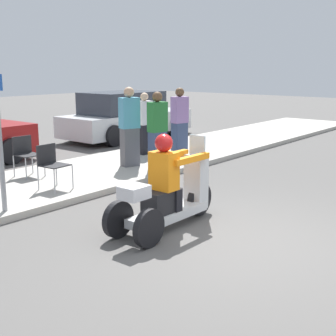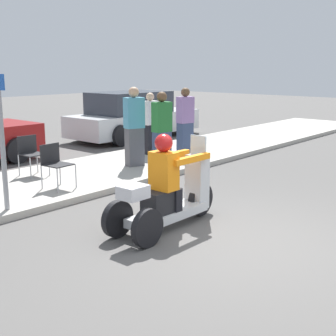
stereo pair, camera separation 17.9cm
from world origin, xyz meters
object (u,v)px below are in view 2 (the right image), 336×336
Objects in this scene: spectator_far_back at (134,128)px; folding_chair_curbside at (31,151)px; spectator_with_child at (185,123)px; street_sign at (2,135)px; spectator_mid_group at (162,132)px; folding_chair_set_back at (55,161)px; parked_car_lot_right at (133,116)px; motorcycle_trike at (168,194)px; spectator_near_curb at (150,125)px.

folding_chair_curbside is at bearing 154.68° from spectator_far_back.
spectator_far_back is at bearing 178.07° from spectator_with_child.
spectator_with_child is at bearing 8.00° from street_sign.
spectator_mid_group reaches higher than folding_chair_set_back.
spectator_mid_group reaches higher than parked_car_lot_right.
motorcycle_trike is 5.36m from spectator_near_curb.
parked_car_lot_right is at bearing 31.15° from street_sign.
folding_chair_curbside is (-2.26, 1.65, -0.31)m from spectator_mid_group.
spectator_near_curb is (3.74, 3.83, 0.36)m from motorcycle_trike.
parked_car_lot_right is (3.54, 3.56, -0.26)m from spectator_far_back.
parked_car_lot_right is 2.14× the size of street_sign.
motorcycle_trike is 1.22× the size of spectator_with_child.
folding_chair_set_back is (-4.14, -0.21, -0.32)m from spectator_with_child.
spectator_mid_group is at bearing -74.37° from spectator_far_back.
street_sign is at bearing -162.89° from spectator_near_curb.
spectator_with_child is 0.36× the size of parked_car_lot_right.
spectator_near_curb is at bearing 17.11° from street_sign.
motorcycle_trike is 5.21m from spectator_with_child.
street_sign is (-3.72, -0.83, 0.34)m from spectator_far_back.
street_sign is at bearing -132.28° from folding_chair_curbside.
spectator_near_curb is 0.90m from spectator_with_child.
spectator_with_child is 0.78× the size of street_sign.
spectator_mid_group is at bearing -158.89° from spectator_with_child.
parked_car_lot_right is at bearing 32.89° from folding_chair_set_back.
folding_chair_set_back is at bearing 22.66° from street_sign.
spectator_mid_group is at bearing -128.85° from spectator_near_curb.
spectator_far_back is 2.17× the size of folding_chair_set_back.
street_sign reaches higher than spectator_mid_group.
street_sign reaches higher than spectator_far_back.
spectator_mid_group is (-1.57, -0.61, -0.01)m from spectator_with_child.
folding_chair_set_back is at bearing -165.00° from spectator_near_curb.
motorcycle_trike is at bearing -91.15° from folding_chair_set_back.
street_sign is (-5.48, -0.77, 0.37)m from spectator_with_child.
street_sign reaches higher than spectator_with_child.
spectator_with_child reaches higher than parked_car_lot_right.
motorcycle_trike is 1.17× the size of spectator_far_back.
motorcycle_trike is 2.74m from street_sign.
folding_chair_set_back is 0.17× the size of parked_car_lot_right.
street_sign reaches higher than parked_car_lot_right.
folding_chair_curbside is at bearing -155.34° from parked_car_lot_right.
spectator_near_curb is at bearing -4.50° from folding_chair_curbside.
spectator_near_curb is 3.62m from parked_car_lot_right.
spectator_with_child reaches higher than spectator_near_curb.
parked_car_lot_right is (5.98, 6.67, 0.21)m from motorcycle_trike.
folding_chair_curbside is at bearing 175.50° from spectator_near_curb.
street_sign reaches higher than folding_chair_set_back.
spectator_with_child reaches higher than motorcycle_trike.
spectator_far_back is 3.83m from street_sign.
parked_car_lot_right is (5.61, 2.58, 0.10)m from folding_chair_curbside.
parked_car_lot_right is at bearing 51.57° from spectator_mid_group.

